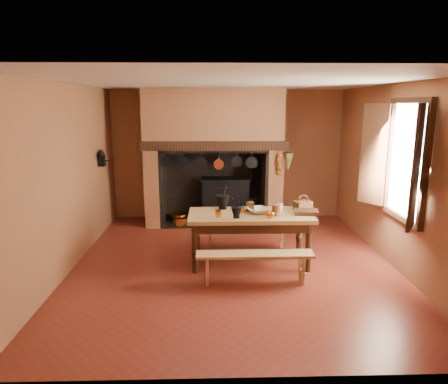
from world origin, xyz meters
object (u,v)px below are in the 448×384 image
Objects in this scene: coffee_grinder at (250,206)px; mixing_bowl at (258,210)px; wicker_basket at (303,205)px; work_table at (250,222)px; bench_front at (255,261)px; iron_range at (226,198)px.

coffee_grinder reaches higher than mixing_bowl.
mixing_bowl is 0.76m from wicker_basket.
work_table is 0.27m from coffee_grinder.
coffee_grinder is 0.85m from wicker_basket.
coffee_grinder is at bearing 124.59° from mixing_bowl.
wicker_basket reaches higher than coffee_grinder.
coffee_grinder is (0.01, 0.91, 0.56)m from bench_front.
iron_range is 0.84× the size of work_table.
coffee_grinder reaches higher than work_table.
iron_range is 4.91× the size of mixing_bowl.
iron_range is at bearing 102.77° from coffee_grinder.
work_table is at bearing -88.65° from coffee_grinder.
bench_front is at bearing -84.63° from iron_range.
mixing_bowl reaches higher than work_table.
iron_range is 2.37m from coffee_grinder.
wicker_basket is (0.86, 0.92, 0.57)m from bench_front.
coffee_grinder is 0.19m from mixing_bowl.
wicker_basket reaches higher than bench_front.
bench_front is at bearing -152.02° from wicker_basket.
work_table is at bearing 90.00° from bench_front.
coffee_grinder is 0.61× the size of mixing_bowl.
wicker_basket is (1.16, -2.30, 0.43)m from iron_range.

